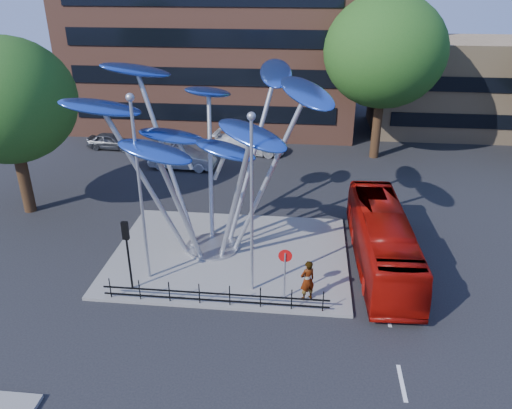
# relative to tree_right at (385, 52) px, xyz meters

# --- Properties ---
(ground) EXTENTS (120.00, 120.00, 0.00)m
(ground) POSITION_rel_tree_right_xyz_m (-8.00, -22.00, -8.04)
(ground) COLOR black
(ground) RESTS_ON ground
(traffic_island) EXTENTS (12.00, 9.00, 0.15)m
(traffic_island) POSITION_rel_tree_right_xyz_m (-9.00, -16.00, -7.96)
(traffic_island) COLOR slate
(traffic_island) RESTS_ON ground
(low_building_near) EXTENTS (15.00, 8.00, 8.00)m
(low_building_near) POSITION_rel_tree_right_xyz_m (8.00, 8.00, -4.04)
(low_building_near) COLOR tan
(low_building_near) RESTS_ON ground
(tree_right) EXTENTS (8.80, 8.80, 12.11)m
(tree_right) POSITION_rel_tree_right_xyz_m (0.00, 0.00, 0.00)
(tree_right) COLOR black
(tree_right) RESTS_ON ground
(tree_left) EXTENTS (7.60, 7.60, 10.32)m
(tree_left) POSITION_rel_tree_right_xyz_m (-22.00, -12.00, -1.24)
(tree_left) COLOR black
(tree_left) RESTS_ON ground
(leaf_sculpture) EXTENTS (12.72, 9.54, 9.51)m
(leaf_sculpture) POSITION_rel_tree_right_xyz_m (-10.07, -15.32, -1.16)
(leaf_sculpture) COLOR #9EA0A5
(leaf_sculpture) RESTS_ON traffic_island
(street_lamp_left) EXTENTS (0.36, 0.36, 8.80)m
(street_lamp_left) POSITION_rel_tree_right_xyz_m (-12.50, -18.50, -2.68)
(street_lamp_left) COLOR #9EA0A5
(street_lamp_left) RESTS_ON traffic_island
(street_lamp_right) EXTENTS (0.36, 0.36, 8.30)m
(street_lamp_right) POSITION_rel_tree_right_xyz_m (-7.50, -19.00, -2.94)
(street_lamp_right) COLOR #9EA0A5
(street_lamp_right) RESTS_ON traffic_island
(traffic_light_island) EXTENTS (0.28, 0.18, 3.42)m
(traffic_light_island) POSITION_rel_tree_right_xyz_m (-13.00, -19.50, -5.42)
(traffic_light_island) COLOR black
(traffic_light_island) RESTS_ON traffic_island
(no_entry_sign_island) EXTENTS (0.60, 0.10, 2.45)m
(no_entry_sign_island) POSITION_rel_tree_right_xyz_m (-6.00, -19.48, -6.22)
(no_entry_sign_island) COLOR #9EA0A5
(no_entry_sign_island) RESTS_ON traffic_island
(pedestrian_railing_front) EXTENTS (10.00, 0.06, 1.00)m
(pedestrian_railing_front) POSITION_rel_tree_right_xyz_m (-9.00, -20.30, -7.48)
(pedestrian_railing_front) COLOR black
(pedestrian_railing_front) RESTS_ON traffic_island
(red_bus) EXTENTS (2.73, 10.13, 2.80)m
(red_bus) POSITION_rel_tree_right_xyz_m (-1.40, -16.01, -6.64)
(red_bus) COLOR #950C06
(red_bus) RESTS_ON ground
(pedestrian) EXTENTS (0.85, 0.76, 1.95)m
(pedestrian) POSITION_rel_tree_right_xyz_m (-5.00, -19.48, -6.91)
(pedestrian) COLOR gray
(pedestrian) RESTS_ON traffic_island
(parked_car_left) EXTENTS (3.98, 1.84, 1.32)m
(parked_car_left) POSITION_rel_tree_right_xyz_m (-21.25, -0.29, -7.38)
(parked_car_left) COLOR #3E4045
(parked_car_left) RESTS_ON ground
(parked_car_mid) EXTENTS (4.93, 1.86, 1.61)m
(parked_car_mid) POSITION_rel_tree_right_xyz_m (-14.36, -4.00, -7.23)
(parked_car_mid) COLOR #AFB3B7
(parked_car_mid) RESTS_ON ground
(parked_car_right) EXTENTS (5.94, 3.04, 1.65)m
(parked_car_right) POSITION_rel_tree_right_xyz_m (-9.86, -0.03, -7.21)
(parked_car_right) COLOR silver
(parked_car_right) RESTS_ON ground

